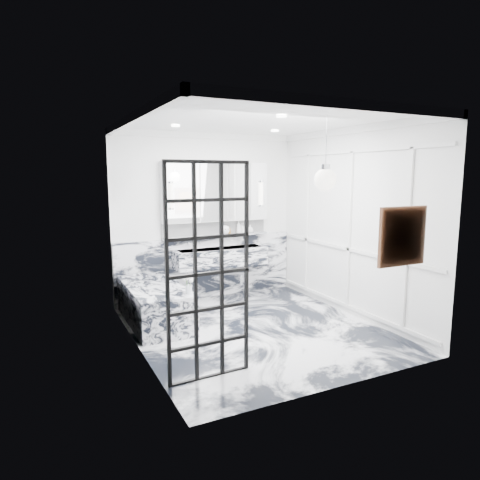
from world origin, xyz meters
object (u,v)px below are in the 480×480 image
trough_sink (221,257)px  bathtub (155,304)px  mirror_cabinet (216,192)px  crittall_door (209,273)px

trough_sink → bathtub: trough_sink is taller
mirror_cabinet → trough_sink: bearing=-90.0°
trough_sink → mirror_cabinet: size_ratio=0.84×
crittall_door → bathtub: crittall_door is taller
trough_sink → mirror_cabinet: mirror_cabinet is taller
mirror_cabinet → crittall_door: bearing=-114.4°
trough_sink → bathtub: size_ratio=0.97×
crittall_door → trough_sink: (1.25, 2.59, -0.39)m
crittall_door → trough_sink: crittall_door is taller
trough_sink → crittall_door: bearing=-115.8°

